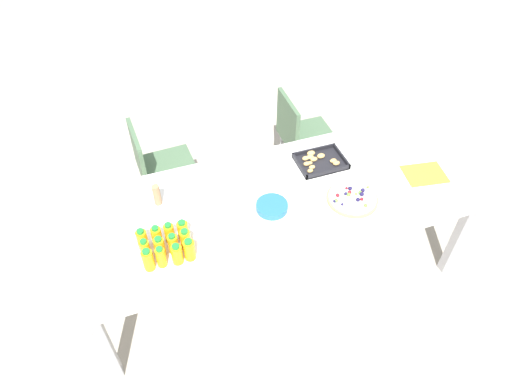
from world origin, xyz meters
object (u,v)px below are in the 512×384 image
at_px(snack_tray, 319,161).
at_px(juice_bottle_3, 189,250).
at_px(napkin_stack, 247,240).
at_px(juice_bottle_2, 177,254).
at_px(party_table, 277,205).
at_px(juice_bottle_9, 157,236).
at_px(juice_bottle_8, 142,239).
at_px(juice_bottle_5, 160,247).
at_px(juice_bottle_10, 169,233).
at_px(juice_bottle_7, 186,240).
at_px(chair_far_right, 301,134).
at_px(juice_bottle_0, 148,260).
at_px(paper_folder, 425,174).
at_px(juice_bottle_11, 183,230).
at_px(fruit_pizza, 352,198).
at_px(cardboard_tube, 157,195).
at_px(juice_bottle_1, 161,257).
at_px(chair_far_left, 158,165).
at_px(juice_bottle_6, 173,244).
at_px(juice_bottle_4, 145,250).
at_px(plate_stack, 272,207).

bearing_deg(snack_tray, juice_bottle_3, -154.31).
relative_size(snack_tray, napkin_stack, 2.08).
distance_m(juice_bottle_2, napkin_stack, 0.40).
height_order(party_table, juice_bottle_9, juice_bottle_9).
bearing_deg(juice_bottle_8, napkin_stack, -15.18).
distance_m(juice_bottle_5, juice_bottle_10, 0.11).
distance_m(juice_bottle_7, snack_tray, 1.06).
height_order(juice_bottle_3, snack_tray, juice_bottle_3).
distance_m(chair_far_right, juice_bottle_8, 1.65).
bearing_deg(juice_bottle_0, snack_tray, 21.27).
bearing_deg(juice_bottle_5, juice_bottle_3, -26.24).
height_order(juice_bottle_2, juice_bottle_8, juice_bottle_8).
bearing_deg(paper_folder, party_table, 173.38).
relative_size(juice_bottle_0, juice_bottle_9, 1.05).
relative_size(chair_far_right, juice_bottle_11, 6.31).
bearing_deg(chair_far_right, fruit_pizza, -5.04).
height_order(juice_bottle_3, cardboard_tube, same).
distance_m(party_table, chair_far_right, 0.98).
bearing_deg(juice_bottle_0, juice_bottle_11, 33.43).
bearing_deg(juice_bottle_2, napkin_stack, 1.57).
height_order(juice_bottle_1, cardboard_tube, cardboard_tube).
xyz_separation_m(juice_bottle_1, juice_bottle_11, (0.15, 0.14, -0.00)).
relative_size(juice_bottle_10, napkin_stack, 0.87).
height_order(juice_bottle_3, juice_bottle_8, juice_bottle_3).
distance_m(juice_bottle_1, juice_bottle_7, 0.16).
bearing_deg(juice_bottle_7, juice_bottle_11, 88.64).
bearing_deg(juice_bottle_0, chair_far_left, 78.89).
bearing_deg(fruit_pizza, juice_bottle_5, -178.75).
xyz_separation_m(juice_bottle_6, juice_bottle_11, (0.07, 0.08, -0.00)).
distance_m(party_table, juice_bottle_4, 0.85).
distance_m(juice_bottle_1, juice_bottle_10, 0.17).
distance_m(party_table, chair_far_left, 1.03).
bearing_deg(juice_bottle_2, chair_far_right, 41.98).
xyz_separation_m(juice_bottle_10, fruit_pizza, (1.10, -0.06, -0.05)).
height_order(chair_far_right, juice_bottle_4, juice_bottle_4).
height_order(juice_bottle_0, juice_bottle_1, juice_bottle_0).
relative_size(juice_bottle_2, juice_bottle_11, 1.03).
distance_m(juice_bottle_2, paper_folder, 1.64).
bearing_deg(chair_far_left, juice_bottle_4, -14.97).
bearing_deg(plate_stack, juice_bottle_9, -176.83).
bearing_deg(juice_bottle_7, juice_bottle_5, -178.65).
distance_m(juice_bottle_4, juice_bottle_6, 0.15).
xyz_separation_m(juice_bottle_10, juice_bottle_11, (0.07, -0.01, 0.00)).
xyz_separation_m(chair_far_right, cardboard_tube, (-1.20, -0.61, 0.30)).
relative_size(juice_bottle_6, cardboard_tube, 0.97).
bearing_deg(juice_bottle_3, juice_bottle_4, 160.12).
distance_m(juice_bottle_10, juice_bottle_11, 0.07).
relative_size(fruit_pizza, snack_tray, 0.99).
bearing_deg(napkin_stack, paper_folder, 6.33).
bearing_deg(juice_bottle_9, party_table, 8.18).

